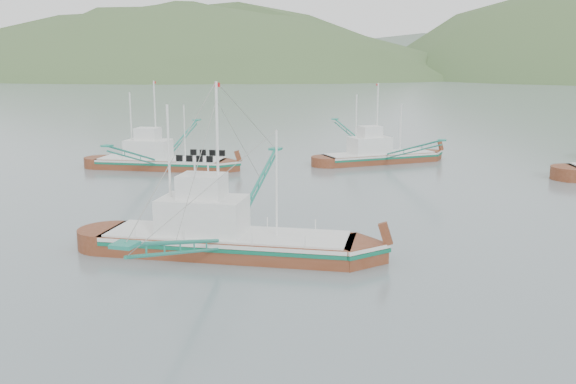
# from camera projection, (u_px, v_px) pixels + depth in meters

# --- Properties ---
(ground) EXTENTS (1200.00, 1200.00, 0.00)m
(ground) POSITION_uv_depth(u_px,v_px,m) (257.00, 269.00, 35.58)
(ground) COLOR slate
(ground) RESTS_ON ground
(main_boat) EXTENTS (15.33, 27.13, 11.01)m
(main_boat) POSITION_uv_depth(u_px,v_px,m) (223.00, 227.00, 38.09)
(main_boat) COLOR #652C15
(main_boat) RESTS_ON ground
(bg_boat_left) EXTENTS (13.95, 24.60, 9.99)m
(bg_boat_left) POSITION_uv_depth(u_px,v_px,m) (159.00, 155.00, 67.94)
(bg_boat_left) COLOR #652C15
(bg_boat_left) RESTS_ON ground
(bg_boat_far) EXTENTS (18.15, 20.76, 9.57)m
(bg_boat_far) POSITION_uv_depth(u_px,v_px,m) (379.00, 145.00, 71.94)
(bg_boat_far) COLOR #652C15
(bg_boat_far) RESTS_ON ground
(headland_left) EXTENTS (448.00, 308.00, 210.00)m
(headland_left) POSITION_uv_depth(u_px,v_px,m) (182.00, 77.00, 423.94)
(headland_left) COLOR #415D30
(headland_left) RESTS_ON ground
(ridge_distant) EXTENTS (960.00, 400.00, 240.00)m
(ridge_distant) POSITION_uv_depth(u_px,v_px,m) (506.00, 73.00, 552.18)
(ridge_distant) COLOR slate
(ridge_distant) RESTS_ON ground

